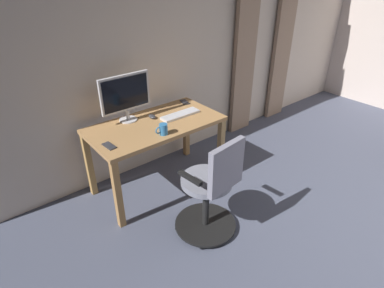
% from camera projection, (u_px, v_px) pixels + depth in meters
% --- Properties ---
extents(back_room_partition, '(5.80, 0.10, 2.84)m').
position_uv_depth(back_room_partition, '(214.00, 31.00, 3.79)').
color(back_room_partition, beige).
rests_on(back_room_partition, ground).
extents(curtain_left_panel, '(0.35, 0.06, 2.52)m').
position_uv_depth(curtain_left_panel, '(284.00, 33.00, 4.48)').
color(curtain_left_panel, tan).
rests_on(curtain_left_panel, ground).
extents(curtain_right_panel, '(0.36, 0.06, 2.52)m').
position_uv_depth(curtain_right_panel, '(246.00, 41.00, 4.05)').
color(curtain_right_panel, tan).
rests_on(curtain_right_panel, ground).
extents(desk, '(1.33, 0.69, 0.75)m').
position_uv_depth(desk, '(156.00, 132.00, 3.19)').
color(desk, tan).
rests_on(desk, ground).
extents(office_chair, '(0.56, 0.56, 0.97)m').
position_uv_depth(office_chair, '(211.00, 191.00, 2.68)').
color(office_chair, black).
rests_on(office_chair, ground).
extents(computer_monitor, '(0.52, 0.18, 0.47)m').
position_uv_depth(computer_monitor, '(125.00, 95.00, 3.06)').
color(computer_monitor, silver).
rests_on(computer_monitor, desk).
extents(computer_keyboard, '(0.43, 0.12, 0.02)m').
position_uv_depth(computer_keyboard, '(180.00, 115.00, 3.28)').
color(computer_keyboard, silver).
rests_on(computer_keyboard, desk).
extents(computer_mouse, '(0.06, 0.10, 0.04)m').
position_uv_depth(computer_mouse, '(152.00, 117.00, 3.22)').
color(computer_mouse, '#333338').
rests_on(computer_mouse, desk).
extents(cell_phone_by_monitor, '(0.11, 0.16, 0.01)m').
position_uv_depth(cell_phone_by_monitor, '(185.00, 102.00, 3.58)').
color(cell_phone_by_monitor, '#333338').
rests_on(cell_phone_by_monitor, desk).
extents(cell_phone_face_up, '(0.08, 0.15, 0.01)m').
position_uv_depth(cell_phone_face_up, '(109.00, 146.00, 2.73)').
color(cell_phone_face_up, '#333338').
rests_on(cell_phone_face_up, desk).
extents(mug_tea, '(0.13, 0.08, 0.10)m').
position_uv_depth(mug_tea, '(163.00, 129.00, 2.90)').
color(mug_tea, teal).
rests_on(mug_tea, desk).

